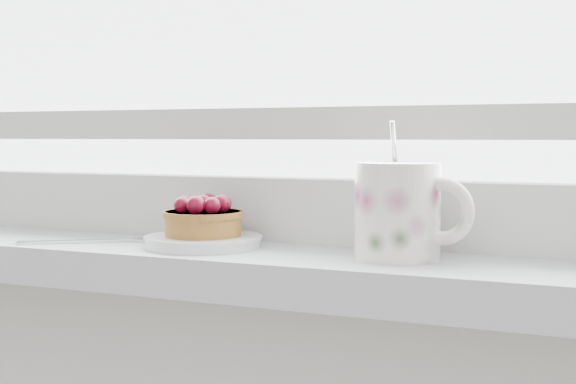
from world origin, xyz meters
The scene contains 4 objects.
saucer centered at (-0.09, 1.88, 0.95)m, with size 0.12×0.12×0.01m, color white.
raspberry_tart centered at (-0.09, 1.88, 0.97)m, with size 0.08×0.08×0.04m.
floral_mug centered at (0.12, 1.88, 0.99)m, with size 0.12×0.09×0.13m.
fork centered at (-0.22, 1.87, 0.94)m, with size 0.16×0.12×0.00m.
Camera 1 is at (0.33, 1.15, 1.06)m, focal length 50.00 mm.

